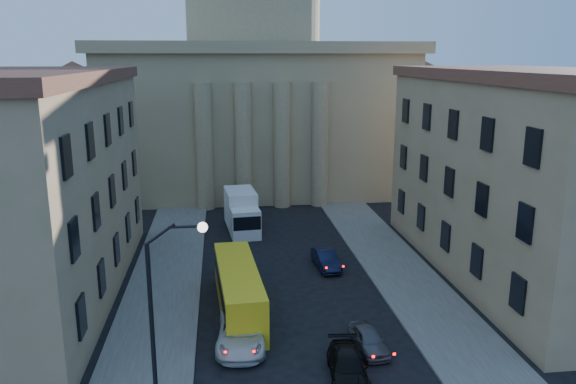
# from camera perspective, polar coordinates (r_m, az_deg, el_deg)

# --- Properties ---
(sidewalk_left) EXTENTS (5.00, 60.00, 0.15)m
(sidewalk_left) POSITION_cam_1_polar(r_m,az_deg,el_deg) (36.23, -13.11, -11.96)
(sidewalk_left) COLOR #585550
(sidewalk_left) RESTS_ON ground
(sidewalk_right) EXTENTS (5.00, 60.00, 0.15)m
(sidewalk_right) POSITION_cam_1_polar(r_m,az_deg,el_deg) (38.23, 13.60, -10.59)
(sidewalk_right) COLOR #585550
(sidewalk_right) RESTS_ON ground
(church) EXTENTS (68.02, 28.76, 36.60)m
(church) POSITION_cam_1_polar(r_m,az_deg,el_deg) (70.23, -3.44, 10.62)
(church) COLOR #927F59
(church) RESTS_ON ground
(building_left) EXTENTS (11.60, 26.60, 14.70)m
(building_left) POSITION_cam_1_polar(r_m,az_deg,el_deg) (39.49, -25.44, 0.47)
(building_left) COLOR tan
(building_left) RESTS_ON ground
(building_right) EXTENTS (11.60, 26.60, 14.70)m
(building_right) POSITION_cam_1_polar(r_m,az_deg,el_deg) (43.08, 22.95, 1.72)
(building_right) COLOR tan
(building_right) RESTS_ON ground
(street_lamp) EXTENTS (2.62, 0.44, 8.83)m
(street_lamp) POSITION_cam_1_polar(r_m,az_deg,el_deg) (24.87, -12.55, -10.98)
(street_lamp) COLOR black
(street_lamp) RESTS_ON ground
(car_left_mid) EXTENTS (3.00, 5.81, 1.57)m
(car_left_mid) POSITION_cam_1_polar(r_m,az_deg,el_deg) (31.86, -4.74, -13.95)
(car_left_mid) COLOR silver
(car_left_mid) RESTS_ON ground
(car_right_mid) EXTENTS (2.23, 4.65, 1.31)m
(car_right_mid) POSITION_cam_1_polar(r_m,az_deg,el_deg) (29.03, 6.11, -17.23)
(car_right_mid) COLOR black
(car_right_mid) RESTS_ON ground
(car_right_far) EXTENTS (1.80, 3.73, 1.23)m
(car_right_far) POSITION_cam_1_polar(r_m,az_deg,el_deg) (31.63, 8.18, -14.62)
(car_right_far) COLOR #525258
(car_right_far) RESTS_ON ground
(car_right_distant) EXTENTS (1.76, 4.23, 1.36)m
(car_right_distant) POSITION_cam_1_polar(r_m,az_deg,el_deg) (42.49, 3.88, -6.84)
(car_right_distant) COLOR black
(car_right_distant) RESTS_ON ground
(city_bus) EXTENTS (2.98, 10.29, 2.87)m
(city_bus) POSITION_cam_1_polar(r_m,az_deg,el_deg) (35.32, -5.05, -9.73)
(city_bus) COLOR yellow
(city_bus) RESTS_ON ground
(box_truck) EXTENTS (3.14, 6.71, 3.57)m
(box_truck) POSITION_cam_1_polar(r_m,az_deg,el_deg) (51.16, -4.70, -2.10)
(box_truck) COLOR white
(box_truck) RESTS_ON ground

